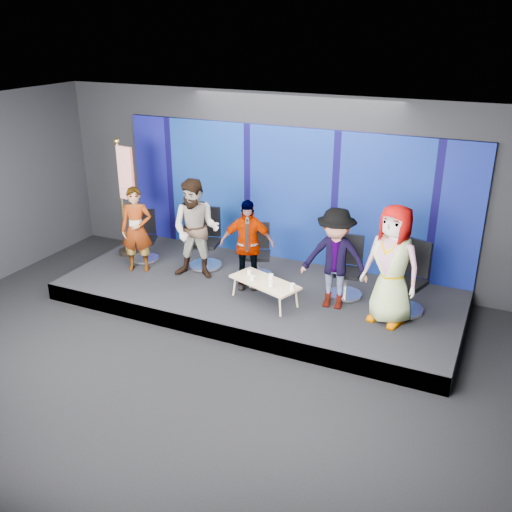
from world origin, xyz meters
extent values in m
plane|color=black|center=(0.00, 0.00, 0.00)|extent=(10.00, 10.00, 0.00)
cube|color=black|center=(0.00, 4.00, 1.75)|extent=(10.00, 0.02, 3.50)
cube|color=black|center=(0.00, 0.00, 3.50)|extent=(10.00, 8.00, 0.02)
cube|color=black|center=(0.00, 2.50, 0.15)|extent=(7.00, 3.00, 0.30)
cube|color=#0D0759|center=(0.00, 3.95, 1.60)|extent=(7.00, 0.08, 2.60)
cylinder|color=silver|center=(-2.55, 2.67, 0.33)|extent=(0.73, 0.73, 0.06)
cylinder|color=silver|center=(-2.55, 2.67, 0.54)|extent=(0.07, 0.07, 0.37)
cube|color=black|center=(-2.55, 2.67, 0.73)|extent=(0.59, 0.59, 0.07)
cube|color=black|center=(-2.64, 2.87, 1.04)|extent=(0.40, 0.20, 0.51)
imported|color=black|center=(-2.38, 2.25, 1.10)|extent=(0.69, 0.58, 1.61)
cylinder|color=silver|center=(-1.29, 2.87, 0.33)|extent=(0.76, 0.76, 0.06)
cylinder|color=silver|center=(-1.29, 2.87, 0.58)|extent=(0.07, 0.07, 0.43)
cube|color=black|center=(-1.29, 2.87, 0.79)|extent=(0.61, 0.61, 0.07)
cube|color=black|center=(-1.34, 3.13, 1.15)|extent=(0.47, 0.15, 0.59)
imported|color=black|center=(-1.21, 2.43, 1.22)|extent=(1.02, 0.86, 1.85)
cylinder|color=silver|center=(-0.19, 2.88, 0.33)|extent=(0.72, 0.72, 0.06)
cylinder|color=silver|center=(-0.19, 2.88, 0.54)|extent=(0.07, 0.07, 0.37)
cube|color=black|center=(-0.19, 2.88, 0.73)|extent=(0.58, 0.58, 0.07)
cube|color=black|center=(-0.27, 3.09, 1.04)|extent=(0.40, 0.19, 0.51)
imported|color=black|center=(-0.19, 2.43, 1.10)|extent=(1.02, 0.71, 1.61)
cylinder|color=silver|center=(1.51, 2.79, 0.33)|extent=(0.64, 0.64, 0.06)
cylinder|color=silver|center=(1.51, 2.79, 0.56)|extent=(0.07, 0.07, 0.39)
cube|color=black|center=(1.51, 2.79, 0.75)|extent=(0.51, 0.51, 0.07)
cube|color=black|center=(1.49, 3.02, 1.08)|extent=(0.44, 0.08, 0.54)
imported|color=black|center=(1.42, 2.34, 1.15)|extent=(1.15, 0.72, 1.70)
cylinder|color=silver|center=(2.53, 2.64, 0.33)|extent=(0.83, 0.83, 0.07)
cylinder|color=silver|center=(2.53, 2.64, 0.59)|extent=(0.08, 0.08, 0.44)
cube|color=black|center=(2.53, 2.64, 0.81)|extent=(0.67, 0.67, 0.08)
cube|color=black|center=(2.61, 2.90, 1.18)|extent=(0.48, 0.20, 0.61)
imported|color=black|center=(2.36, 2.23, 1.26)|extent=(1.07, 0.86, 1.91)
cube|color=tan|center=(0.33, 2.03, 0.65)|extent=(1.31, 0.89, 0.04)
cylinder|color=tan|center=(-0.24, 2.02, 0.47)|extent=(0.03, 0.03, 0.34)
cylinder|color=tan|center=(-0.10, 2.40, 0.47)|extent=(0.03, 0.03, 0.34)
cylinder|color=tan|center=(0.76, 1.66, 0.47)|extent=(0.03, 0.03, 0.34)
cylinder|color=tan|center=(0.89, 2.04, 0.47)|extent=(0.03, 0.03, 0.34)
cylinder|color=silver|center=(-0.02, 2.17, 0.72)|extent=(0.08, 0.08, 0.09)
cylinder|color=silver|center=(0.12, 1.98, 0.72)|extent=(0.07, 0.07, 0.09)
cylinder|color=silver|center=(0.39, 2.13, 0.72)|extent=(0.08, 0.08, 0.10)
cylinder|color=silver|center=(0.49, 1.90, 0.72)|extent=(0.08, 0.08, 0.10)
cylinder|color=silver|center=(0.86, 1.93, 0.72)|extent=(0.08, 0.08, 0.10)
cylinder|color=black|center=(-3.07, 2.78, 0.35)|extent=(0.31, 0.31, 0.10)
cylinder|color=gold|center=(-3.07, 2.78, 1.47)|extent=(0.04, 0.04, 2.15)
sphere|color=gold|center=(-3.07, 2.78, 2.60)|extent=(0.11, 0.11, 0.11)
cube|color=red|center=(-2.88, 2.73, 2.01)|extent=(0.38, 0.12, 1.03)
camera|label=1|loc=(3.81, -5.85, 4.70)|focal=40.00mm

